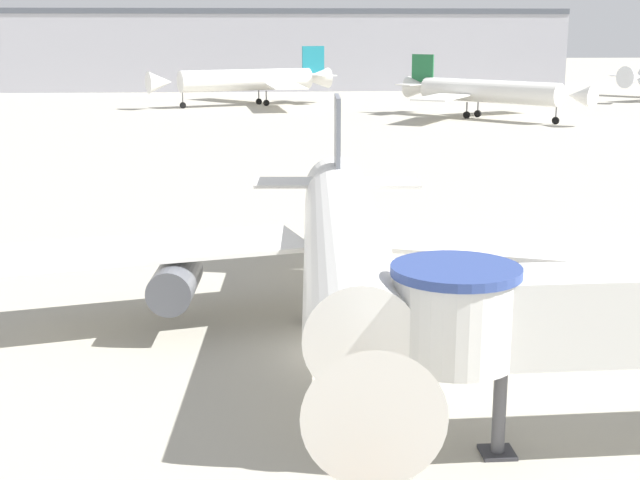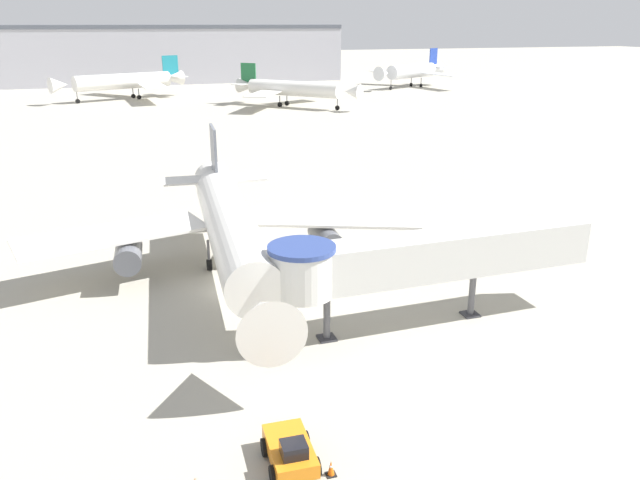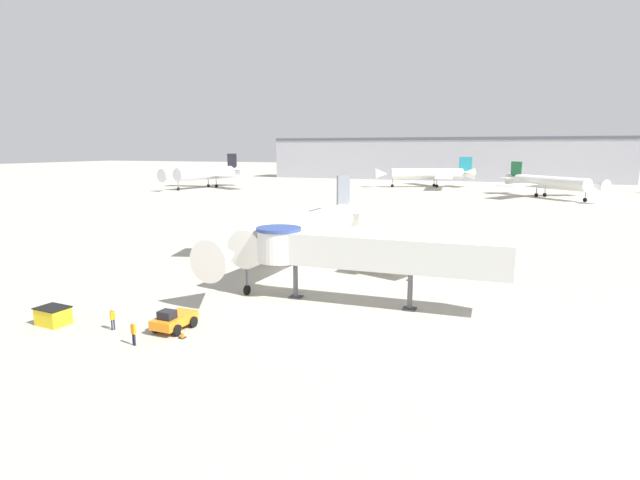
{
  "view_description": "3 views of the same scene",
  "coord_description": "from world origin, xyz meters",
  "px_view_note": "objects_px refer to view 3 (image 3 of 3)",
  "views": [
    {
      "loc": [
        -3.42,
        -36.1,
        13.57
      ],
      "look_at": [
        -0.78,
        -0.54,
        5.13
      ],
      "focal_mm": 50.0,
      "sensor_mm": 36.0,
      "label": 1
    },
    {
      "loc": [
        -6.76,
        -43.05,
        18.88
      ],
      "look_at": [
        5.2,
        -5.83,
        5.21
      ],
      "focal_mm": 35.0,
      "sensor_mm": 36.0,
      "label": 2
    },
    {
      "loc": [
        21.81,
        -50.18,
        13.44
      ],
      "look_at": [
        4.0,
        -2.45,
        4.08
      ],
      "focal_mm": 28.0,
      "sensor_mm": 36.0,
      "label": 3
    }
  ],
  "objects_px": {
    "main_airplane": "(304,231)",
    "background_jet_green_tail": "(548,182)",
    "ground_crew_marshaller": "(113,317)",
    "pushback_tug_orange": "(174,320)",
    "traffic_cone_apron_front": "(182,333)",
    "background_jet_black_tail": "(207,173)",
    "traffic_cone_starboard_wing": "(409,277)",
    "ground_crew_wing_walker": "(133,332)",
    "background_jet_teal_tail": "(429,174)",
    "jet_bridge": "(359,251)",
    "service_container_yellow": "(53,316)"
  },
  "relations": [
    {
      "from": "main_airplane",
      "to": "background_jet_black_tail",
      "type": "bearing_deg",
      "value": 131.75
    },
    {
      "from": "traffic_cone_apron_front",
      "to": "background_jet_green_tail",
      "type": "height_order",
      "value": "background_jet_green_tail"
    },
    {
      "from": "ground_crew_wing_walker",
      "to": "background_jet_teal_tail",
      "type": "height_order",
      "value": "background_jet_teal_tail"
    },
    {
      "from": "jet_bridge",
      "to": "service_container_yellow",
      "type": "height_order",
      "value": "jet_bridge"
    },
    {
      "from": "traffic_cone_starboard_wing",
      "to": "ground_crew_marshaller",
      "type": "xyz_separation_m",
      "value": [
        -18.19,
        -22.07,
        0.66
      ]
    },
    {
      "from": "jet_bridge",
      "to": "traffic_cone_starboard_wing",
      "type": "bearing_deg",
      "value": 73.39
    },
    {
      "from": "service_container_yellow",
      "to": "ground_crew_wing_walker",
      "type": "xyz_separation_m",
      "value": [
        8.75,
        -1.19,
        0.29
      ]
    },
    {
      "from": "traffic_cone_apron_front",
      "to": "ground_crew_wing_walker",
      "type": "relative_size",
      "value": 0.43
    },
    {
      "from": "ground_crew_marshaller",
      "to": "main_airplane",
      "type": "bearing_deg",
      "value": 13.68
    },
    {
      "from": "background_jet_black_tail",
      "to": "ground_crew_wing_walker",
      "type": "bearing_deg",
      "value": -47.08
    },
    {
      "from": "traffic_cone_apron_front",
      "to": "background_jet_black_tail",
      "type": "bearing_deg",
      "value": 122.28
    },
    {
      "from": "jet_bridge",
      "to": "pushback_tug_orange",
      "type": "relative_size",
      "value": 6.19
    },
    {
      "from": "jet_bridge",
      "to": "ground_crew_marshaller",
      "type": "height_order",
      "value": "jet_bridge"
    },
    {
      "from": "background_jet_teal_tail",
      "to": "pushback_tug_orange",
      "type": "bearing_deg",
      "value": -21.7
    },
    {
      "from": "ground_crew_marshaller",
      "to": "background_jet_black_tail",
      "type": "xyz_separation_m",
      "value": [
        -69.96,
        120.44,
        4.11
      ]
    },
    {
      "from": "main_airplane",
      "to": "pushback_tug_orange",
      "type": "height_order",
      "value": "main_airplane"
    },
    {
      "from": "service_container_yellow",
      "to": "ground_crew_wing_walker",
      "type": "bearing_deg",
      "value": -7.74
    },
    {
      "from": "jet_bridge",
      "to": "background_jet_teal_tail",
      "type": "xyz_separation_m",
      "value": [
        -14.17,
        138.29,
        -0.11
      ]
    },
    {
      "from": "ground_crew_marshaller",
      "to": "traffic_cone_apron_front",
      "type": "bearing_deg",
      "value": -58.5
    },
    {
      "from": "ground_crew_wing_walker",
      "to": "background_jet_teal_tail",
      "type": "bearing_deg",
      "value": -78.12
    },
    {
      "from": "traffic_cone_starboard_wing",
      "to": "background_jet_teal_tail",
      "type": "xyz_separation_m",
      "value": [
        -16.8,
        128.72,
        4.33
      ]
    },
    {
      "from": "ground_crew_marshaller",
      "to": "ground_crew_wing_walker",
      "type": "bearing_deg",
      "value": -90.63
    },
    {
      "from": "main_airplane",
      "to": "background_jet_black_tail",
      "type": "height_order",
      "value": "background_jet_black_tail"
    },
    {
      "from": "main_airplane",
      "to": "background_jet_green_tail",
      "type": "xyz_separation_m",
      "value": [
        31.99,
        99.46,
        0.05
      ]
    },
    {
      "from": "ground_crew_marshaller",
      "to": "background_jet_green_tail",
      "type": "xyz_separation_m",
      "value": [
        37.76,
        123.46,
        3.29
      ]
    },
    {
      "from": "traffic_cone_apron_front",
      "to": "background_jet_green_tail",
      "type": "distance_m",
      "value": 127.15
    },
    {
      "from": "pushback_tug_orange",
      "to": "traffic_cone_apron_front",
      "type": "relative_size",
      "value": 4.77
    },
    {
      "from": "jet_bridge",
      "to": "background_jet_green_tail",
      "type": "xyz_separation_m",
      "value": [
        22.2,
        110.95,
        -0.49
      ]
    },
    {
      "from": "service_container_yellow",
      "to": "background_jet_green_tail",
      "type": "bearing_deg",
      "value": 70.92
    },
    {
      "from": "main_airplane",
      "to": "background_jet_green_tail",
      "type": "relative_size",
      "value": 1.19
    },
    {
      "from": "service_container_yellow",
      "to": "background_jet_green_tail",
      "type": "height_order",
      "value": "background_jet_green_tail"
    },
    {
      "from": "main_airplane",
      "to": "ground_crew_marshaller",
      "type": "xyz_separation_m",
      "value": [
        -5.77,
        -24.0,
        -3.24
      ]
    },
    {
      "from": "pushback_tug_orange",
      "to": "traffic_cone_starboard_wing",
      "type": "bearing_deg",
      "value": 57.8
    },
    {
      "from": "main_airplane",
      "to": "background_jet_black_tail",
      "type": "relative_size",
      "value": 0.93
    },
    {
      "from": "background_jet_green_tail",
      "to": "background_jet_black_tail",
      "type": "height_order",
      "value": "background_jet_black_tail"
    },
    {
      "from": "ground_crew_marshaller",
      "to": "background_jet_teal_tail",
      "type": "relative_size",
      "value": 0.05
    },
    {
      "from": "background_jet_teal_tail",
      "to": "background_jet_black_tail",
      "type": "xyz_separation_m",
      "value": [
        -71.35,
        -30.35,
        0.44
      ]
    },
    {
      "from": "pushback_tug_orange",
      "to": "ground_crew_marshaller",
      "type": "bearing_deg",
      "value": -158.06
    },
    {
      "from": "ground_crew_wing_walker",
      "to": "background_jet_green_tail",
      "type": "bearing_deg",
      "value": -94.19
    },
    {
      "from": "traffic_cone_apron_front",
      "to": "background_jet_black_tail",
      "type": "relative_size",
      "value": 0.02
    },
    {
      "from": "service_container_yellow",
      "to": "traffic_cone_starboard_wing",
      "type": "xyz_separation_m",
      "value": [
        23.37,
        22.76,
        -0.39
      ]
    },
    {
      "from": "background_jet_teal_tail",
      "to": "traffic_cone_apron_front",
      "type": "bearing_deg",
      "value": -21.13
    },
    {
      "from": "main_airplane",
      "to": "traffic_cone_apron_front",
      "type": "bearing_deg",
      "value": -86.2
    },
    {
      "from": "background_jet_black_tail",
      "to": "background_jet_green_tail",
      "type": "bearing_deg",
      "value": 13.52
    },
    {
      "from": "service_container_yellow",
      "to": "pushback_tug_orange",
      "type": "bearing_deg",
      "value": 13.43
    },
    {
      "from": "main_airplane",
      "to": "traffic_cone_starboard_wing",
      "type": "distance_m",
      "value": 13.15
    },
    {
      "from": "pushback_tug_orange",
      "to": "background_jet_teal_tail",
      "type": "distance_m",
      "value": 149.3
    },
    {
      "from": "background_jet_black_tail",
      "to": "traffic_cone_apron_front",
      "type": "bearing_deg",
      "value": -45.8
    },
    {
      "from": "traffic_cone_starboard_wing",
      "to": "background_jet_green_tail",
      "type": "xyz_separation_m",
      "value": [
        19.57,
        101.39,
        3.95
      ]
    },
    {
      "from": "pushback_tug_orange",
      "to": "ground_crew_marshaller",
      "type": "height_order",
      "value": "pushback_tug_orange"
    }
  ]
}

